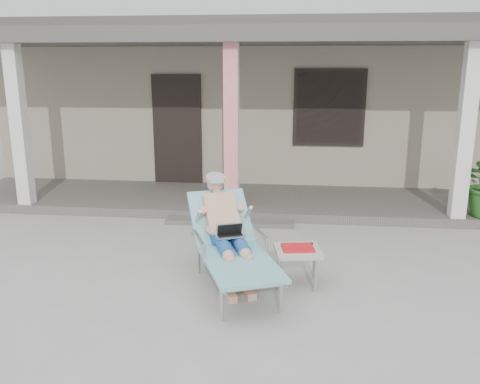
# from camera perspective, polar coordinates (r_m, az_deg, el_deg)

# --- Properties ---
(ground) EXTENTS (60.00, 60.00, 0.00)m
(ground) POSITION_cam_1_polar(r_m,az_deg,el_deg) (6.28, -3.46, -8.81)
(ground) COLOR #9E9E99
(ground) RESTS_ON ground
(house) EXTENTS (10.40, 5.40, 3.30)m
(house) POSITION_cam_1_polar(r_m,az_deg,el_deg) (12.25, 1.70, 10.59)
(house) COLOR gray
(house) RESTS_ON ground
(porch_deck) EXTENTS (10.00, 2.00, 0.15)m
(porch_deck) POSITION_cam_1_polar(r_m,az_deg,el_deg) (9.07, -0.23, -0.95)
(porch_deck) COLOR #605B56
(porch_deck) RESTS_ON ground
(porch_overhang) EXTENTS (10.00, 2.30, 2.85)m
(porch_overhang) POSITION_cam_1_polar(r_m,az_deg,el_deg) (8.70, -0.29, 16.46)
(porch_overhang) COLOR silver
(porch_overhang) RESTS_ON porch_deck
(porch_step) EXTENTS (2.00, 0.30, 0.07)m
(porch_step) POSITION_cam_1_polar(r_m,az_deg,el_deg) (7.99, -1.19, -3.38)
(porch_step) COLOR #605B56
(porch_step) RESTS_ON ground
(lounger) EXTENTS (1.33, 1.94, 1.23)m
(lounger) POSITION_cam_1_polar(r_m,az_deg,el_deg) (5.76, -1.28, -2.98)
(lounger) COLOR #B7B7BC
(lounger) RESTS_ON ground
(side_table) EXTENTS (0.58, 0.58, 0.45)m
(side_table) POSITION_cam_1_polar(r_m,az_deg,el_deg) (5.83, 6.48, -6.75)
(side_table) COLOR #B0B0AB
(side_table) RESTS_ON ground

